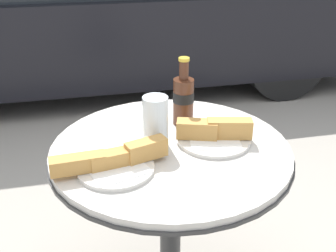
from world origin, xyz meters
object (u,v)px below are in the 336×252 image
Objects in this scene: bistro_table at (170,185)px; parked_car at (93,13)px; cola_bottle_left at (183,98)px; lunch_plate_near at (114,162)px; lunch_plate_far at (214,134)px; drinking_glass at (156,124)px.

parked_car is at bearing 91.95° from bistro_table.
cola_bottle_left reaches higher than lunch_plate_near.
parked_car reaches higher than lunch_plate_far.
parked_car is (-0.17, 2.51, -0.21)m from cola_bottle_left.
parked_car is (-0.05, 2.64, -0.20)m from drinking_glass.
cola_bottle_left is 0.97× the size of lunch_plate_far.
bistro_table is at bearing -179.44° from lunch_plate_far.
lunch_plate_far is 0.05× the size of parked_car.
drinking_glass is at bearing 176.19° from lunch_plate_far.
bistro_table is 4.65× the size of drinking_glass.
bistro_table is 0.21m from lunch_plate_far.
bistro_table is at bearing -117.33° from cola_bottle_left.
parked_car is at bearing 91.04° from drinking_glass.
parked_car reaches higher than lunch_plate_near.
drinking_glass reaches higher than bistro_table.
drinking_glass is at bearing -88.96° from parked_car.
bistro_table is at bearing -17.19° from drinking_glass.
lunch_plate_far is at bearing 0.56° from bistro_table.
bistro_table is 2.26× the size of lunch_plate_near.
lunch_plate_far is (0.06, -0.14, -0.06)m from cola_bottle_left.
drinking_glass is (-0.04, 0.01, 0.21)m from bistro_table.
cola_bottle_left is 0.05× the size of parked_car.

